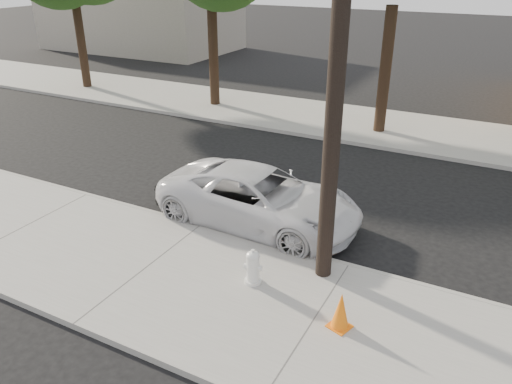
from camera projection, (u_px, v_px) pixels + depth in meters
ground at (241, 198)px, 14.73m from camera, size 120.00×120.00×0.00m
near_sidewalk at (148, 269)px, 11.26m from camera, size 90.00×4.40×0.15m
far_sidewalk at (337, 121)px, 21.51m from camera, size 90.00×5.00×0.15m
curb_near at (201, 227)px, 13.02m from camera, size 90.00×0.12×0.16m
building_far at (140, 15)px, 38.10m from camera, size 14.00×8.00×5.00m
utility_pole at (337, 64)px, 9.05m from camera, size 1.40×0.34×9.00m
police_cruiser at (260, 198)px, 13.05m from camera, size 5.50×2.68×1.50m
fire_hydrant at (253, 268)px, 10.53m from camera, size 0.41×0.37×0.76m
traffic_cone at (341, 311)px, 9.23m from camera, size 0.50×0.50×0.76m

